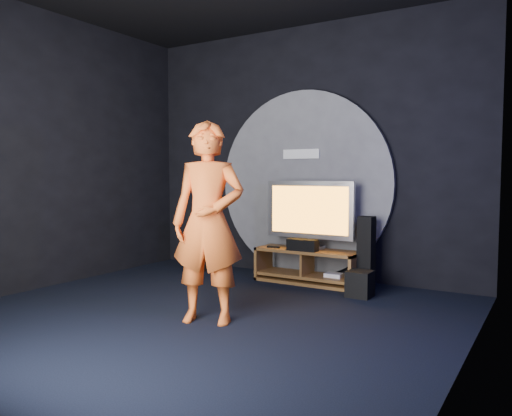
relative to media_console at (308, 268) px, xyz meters
The scene contains 13 objects.
floor 2.08m from the media_console, 97.55° to the right, with size 5.00×5.00×0.00m, color black.
back_wall 1.64m from the media_console, 121.13° to the left, with size 5.00×0.04×3.50m, color black.
left_wall 3.78m from the media_console, 143.51° to the right, with size 0.04×5.00×3.50m, color black.
right_wall 3.40m from the media_console, 42.61° to the right, with size 0.04×5.00×3.50m, color black.
wall_disc_panel 1.21m from the media_console, 124.61° to the left, with size 2.60×0.11×2.60m.
media_console is the anchor object (origin of this frame).
tv 0.75m from the media_console, 96.07° to the left, with size 1.23×0.22×0.90m.
center_speaker 0.36m from the media_console, 92.82° to the right, with size 0.40×0.15×0.15m, color black.
remote 0.54m from the media_console, 165.17° to the right, with size 0.18×0.05×0.02m, color black.
tower_speaker_left 1.75m from the media_console, behind, with size 0.18×0.20×0.92m, color black.
tower_speaker_right 0.82m from the media_console, ahead, with size 0.18×0.20×0.92m, color black.
subwoofer 0.91m from the media_console, 22.57° to the right, with size 0.28×0.28×0.31m, color black.
player 2.21m from the media_console, 92.40° to the right, with size 0.71×0.47×1.96m, color #D8581D.
Camera 1 is at (3.07, -3.88, 1.45)m, focal length 35.00 mm.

